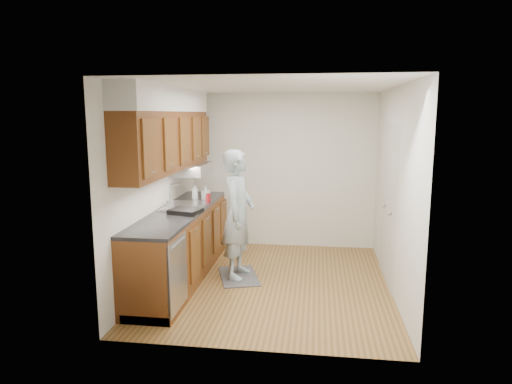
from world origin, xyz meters
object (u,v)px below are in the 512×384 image
soap_bottle_b (206,193)px  dish_rack (186,211)px  person (238,206)px  soap_bottle_a (195,192)px  soda_can (208,198)px  soap_bottle_c (205,192)px

soap_bottle_b → dish_rack: (-0.03, -0.93, -0.07)m
dish_rack → soap_bottle_b: bearing=101.7°
person → soap_bottle_a: (-0.72, 0.52, 0.08)m
soap_bottle_a → soda_can: 0.28m
soda_can → dish_rack: (-0.11, -0.74, -0.03)m
person → soap_bottle_a: size_ratio=7.88×
soda_can → person: bearing=-36.5°
soap_bottle_c → dish_rack: soap_bottle_c is taller
soap_bottle_a → soap_bottle_c: bearing=73.2°
soap_bottle_a → person: bearing=-35.5°
soap_bottle_c → dish_rack: 1.16m
soap_bottle_b → person: bearing=-44.1°
soap_bottle_c → soda_can: bearing=-70.2°
soap_bottle_a → soap_bottle_c: (0.08, 0.27, -0.05)m
soap_bottle_b → soda_can: soap_bottle_b is taller
soap_bottle_b → soap_bottle_c: bearing=107.4°
person → soap_bottle_b: bearing=51.8°
soap_bottle_a → soda_can: (0.23, -0.15, -0.06)m
person → soap_bottle_a: person is taller
soap_bottle_b → soda_can: size_ratio=1.63×
soda_can → soap_bottle_c: bearing=109.8°
person → dish_rack: size_ratio=5.29×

